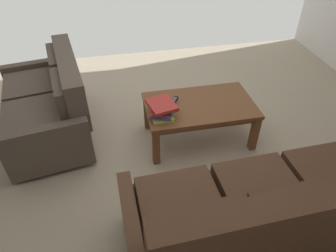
{
  "coord_description": "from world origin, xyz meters",
  "views": [
    {
      "loc": [
        0.42,
        2.22,
        2.24
      ],
      "look_at": [
        0.03,
        0.32,
        0.67
      ],
      "focal_mm": 32.71,
      "sensor_mm": 36.0,
      "label": 1
    }
  ],
  "objects": [
    {
      "name": "book_stack",
      "position": [
        0.0,
        -0.13,
        0.52
      ],
      "size": [
        0.3,
        0.35,
        0.14
      ],
      "color": "#E0CC4C",
      "rests_on": "coffee_table"
    },
    {
      "name": "loveseat_near",
      "position": [
        1.12,
        -0.65,
        0.36
      ],
      "size": [
        1.01,
        1.53,
        0.87
      ],
      "color": "black",
      "rests_on": "ground"
    },
    {
      "name": "sofa_main",
      "position": [
        -0.54,
        1.09,
        0.37
      ],
      "size": [
        2.05,
        0.88,
        0.87
      ],
      "color": "black",
      "rests_on": "ground"
    },
    {
      "name": "tv_remote",
      "position": [
        -0.17,
        -0.32,
        0.46
      ],
      "size": [
        0.12,
        0.16,
        0.02
      ],
      "color": "black",
      "rests_on": "coffee_table"
    },
    {
      "name": "coffee_table",
      "position": [
        -0.42,
        -0.23,
        0.38
      ],
      "size": [
        1.11,
        0.67,
        0.45
      ],
      "color": "brown",
      "rests_on": "ground"
    },
    {
      "name": "ground_plane",
      "position": [
        0.0,
        0.0,
        -0.0
      ],
      "size": [
        5.84,
        4.95,
        0.01
      ],
      "primitive_type": "cube",
      "color": "#B7A88E"
    }
  ]
}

